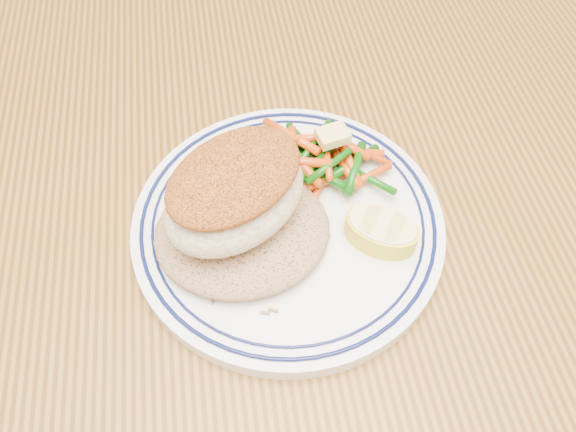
% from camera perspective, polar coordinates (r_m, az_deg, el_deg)
% --- Properties ---
extents(dining_table, '(1.50, 0.90, 0.75)m').
position_cam_1_polar(dining_table, '(0.54, -0.01, -6.45)').
color(dining_table, '#533210').
rests_on(dining_table, ground).
extents(plate, '(0.24, 0.24, 0.02)m').
position_cam_1_polar(plate, '(0.44, 0.00, -0.78)').
color(plate, white).
rests_on(plate, dining_table).
extents(rice_pilaf, '(0.13, 0.12, 0.03)m').
position_cam_1_polar(rice_pilaf, '(0.42, -4.69, -1.29)').
color(rice_pilaf, olive).
rests_on(rice_pilaf, plate).
extents(fish_fillet, '(0.14, 0.13, 0.06)m').
position_cam_1_polar(fish_fillet, '(0.39, -5.41, 2.47)').
color(fish_fillet, beige).
rests_on(fish_fillet, rice_pilaf).
extents(vegetable_pile, '(0.11, 0.10, 0.03)m').
position_cam_1_polar(vegetable_pile, '(0.46, 3.55, 5.90)').
color(vegetable_pile, '#CC9115').
rests_on(vegetable_pile, plate).
extents(butter_pat, '(0.03, 0.02, 0.01)m').
position_cam_1_polar(butter_pat, '(0.45, 4.56, 8.14)').
color(butter_pat, '#ECCD73').
rests_on(butter_pat, vegetable_pile).
extents(lemon_wedge, '(0.07, 0.07, 0.02)m').
position_cam_1_polar(lemon_wedge, '(0.42, 9.42, -1.43)').
color(lemon_wedge, yellow).
rests_on(lemon_wedge, plate).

